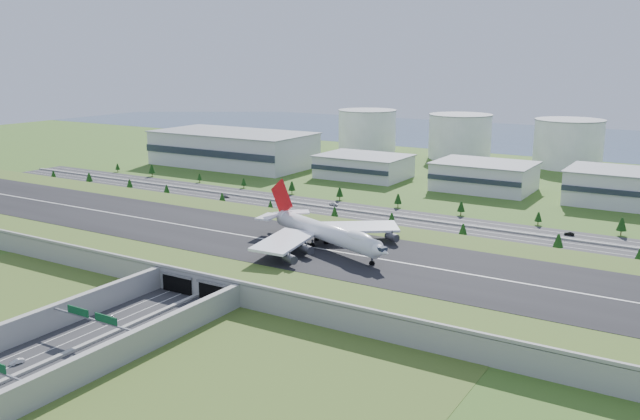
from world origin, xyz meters
The scene contains 21 objects.
ground centered at (0.00, 0.00, 0.00)m, with size 1200.00×1200.00×0.00m, color #325C1C.
airfield_deck centered at (0.00, -0.09, 4.12)m, with size 520.00×100.00×9.20m.
underpass_road centered at (0.00, -99.42, 3.43)m, with size 38.80×120.40×8.00m.
sign_gantry_near centered at (0.00, -95.04, 6.95)m, with size 38.70×0.70×9.80m.
north_expressway centered at (0.00, 95.00, 0.06)m, with size 560.00×36.00×0.12m, color #28282B.
tree_row centered at (22.48, 97.16, 4.68)m, with size 500.04×48.62×8.46m.
hangar_west centered at (-170.00, 185.00, 12.50)m, with size 120.00×60.00×25.00m, color silver.
hangar_mid_a centered at (-60.00, 190.00, 7.50)m, with size 58.00×42.00×15.00m, color silver.
hangar_mid_b centered at (25.00, 190.00, 8.50)m, with size 58.00×42.00×17.00m, color silver.
hangar_mid_c centered at (105.00, 190.00, 9.50)m, with size 58.00×42.00×19.00m, color silver.
fuel_tank_a centered at (-120.00, 310.00, 17.50)m, with size 50.00×50.00×35.00m, color silver.
fuel_tank_b centered at (-35.00, 310.00, 17.50)m, with size 50.00×50.00×35.00m, color silver.
fuel_tank_c centered at (50.00, 310.00, 17.50)m, with size 50.00×50.00×35.00m, color silver.
bay_water centered at (0.00, 480.00, 0.03)m, with size 1200.00×260.00×0.06m, color #364D68.
boeing_747 centered at (21.10, 2.57, 14.63)m, with size 71.83×66.54×23.49m.
car_0 centered at (-8.85, -81.62, 0.90)m, with size 1.84×4.57×1.56m, color #A9A9AE.
car_1 centered at (-6.52, -115.98, 0.77)m, with size 1.38×3.96×1.31m, color silver.
car_2 centered at (8.25, -68.08, 0.84)m, with size 2.38×5.17×1.44m, color #0D1E45.
car_4 centered at (-98.07, 87.00, 0.87)m, with size 1.78×4.42×1.50m, color slate.
car_5 centered at (94.31, 103.92, 0.88)m, with size 1.61×4.62×1.52m, color black.
car_7 centered at (-32.74, 101.86, 0.97)m, with size 2.39×5.87×1.70m, color silver.
Camera 1 is at (153.98, -219.18, 83.17)m, focal length 38.00 mm.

